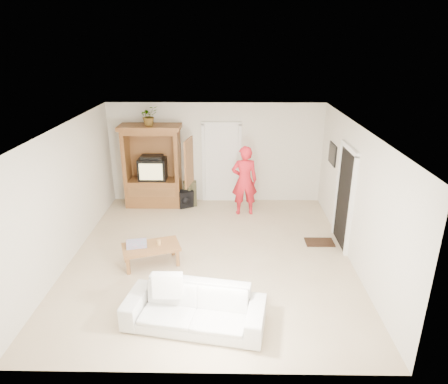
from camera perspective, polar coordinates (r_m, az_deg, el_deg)
The scene contains 19 objects.
floor at distance 8.12m, azimuth -1.89°, elevation -9.12°, with size 6.00×6.00×0.00m, color tan.
ceiling at distance 7.17m, azimuth -2.14°, elevation 9.13°, with size 6.00×6.00×0.00m, color white.
wall_back at distance 10.39m, azimuth -1.19°, elevation 5.56°, with size 5.50×5.50×0.00m, color silver.
wall_front at distance 4.89m, azimuth -3.80°, elevation -13.68°, with size 5.50×5.50×0.00m, color silver.
wall_left at distance 8.16m, azimuth -21.67°, elevation -0.41°, with size 6.00×6.00×0.00m, color silver.
wall_right at distance 7.90m, azimuth 18.33°, elevation -0.67°, with size 6.00×6.00×0.00m, color silver.
armoire at distance 10.36m, azimuth -9.99°, elevation 2.93°, with size 1.82×1.14×2.10m.
door_back at distance 10.44m, azimuth -0.35°, elevation 4.03°, with size 0.85×0.05×2.04m, color white.
doorway_right at distance 8.53m, azimuth 16.84°, elevation -0.92°, with size 0.05×0.90×2.04m, color black.
framed_picture at distance 9.54m, azimuth 15.24°, elevation 5.26°, with size 0.03×0.60×0.48m, color black.
doormat at distance 8.84m, azimuth 13.48°, elevation -6.99°, with size 0.60×0.40×0.02m, color #382316.
plant at distance 9.99m, azimuth -10.68°, elevation 10.66°, with size 0.42×0.37×0.47m, color #4C7238.
man at distance 9.68m, azimuth 2.93°, elevation 1.64°, with size 0.63×0.41×1.73m, color red.
sofa at distance 6.25m, azimuth -4.25°, elevation -16.19°, with size 2.10×0.82×0.61m, color silver.
coffee_table at distance 7.81m, azimuth -10.37°, elevation -7.90°, with size 1.20×0.90×0.40m.
towel at distance 7.82m, azimuth -12.38°, elevation -7.24°, with size 0.38×0.28×0.08m, color #D34688.
candle at distance 7.77m, azimuth -9.29°, elevation -7.10°, with size 0.08×0.08×0.10m, color tan.
backpack_black at distance 10.29m, azimuth -5.49°, elevation -1.02°, with size 0.37×0.22×0.45m, color black, non-canonical shape.
backpack_olive at distance 10.39m, azimuth -4.88°, elevation -0.22°, with size 0.34×0.25×0.64m, color #47442B, non-canonical shape.
Camera 1 is at (0.38, -7.00, 4.09)m, focal length 32.00 mm.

